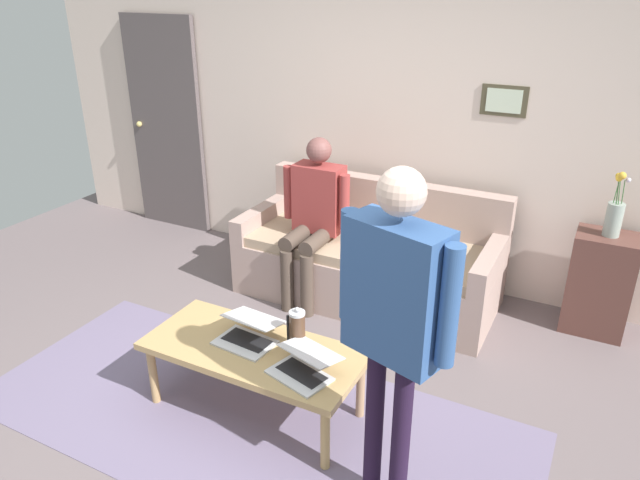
{
  "coord_description": "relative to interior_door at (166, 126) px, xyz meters",
  "views": [
    {
      "loc": [
        -1.57,
        2.23,
        2.35
      ],
      "look_at": [
        0.02,
        -0.84,
        0.8
      ],
      "focal_mm": 33.07,
      "sensor_mm": 36.0,
      "label": 1
    }
  ],
  "objects": [
    {
      "name": "ground_plane",
      "position": [
        -2.35,
        2.11,
        -1.02
      ],
      "size": [
        7.68,
        7.68,
        0.0
      ],
      "primitive_type": "plane",
      "color": "#6B5D5F"
    },
    {
      "name": "area_rug",
      "position": [
        -2.3,
        2.14,
        -1.02
      ],
      "size": [
        3.25,
        1.38,
        0.01
      ],
      "primitive_type": "cube",
      "color": "slate",
      "rests_on": "ground_plane"
    },
    {
      "name": "back_wall",
      "position": [
        -2.35,
        -0.09,
        0.33
      ],
      "size": [
        7.04,
        0.11,
        2.7
      ],
      "color": "beige",
      "rests_on": "ground_plane"
    },
    {
      "name": "interior_door",
      "position": [
        0.0,
        0.0,
        0.0
      ],
      "size": [
        0.82,
        0.09,
        2.05
      ],
      "color": "#574D4E",
      "rests_on": "ground_plane"
    },
    {
      "name": "couch",
      "position": [
        -2.35,
        0.46,
        -0.72
      ],
      "size": [
        1.99,
        0.86,
        0.88
      ],
      "color": "tan",
      "rests_on": "ground_plane"
    },
    {
      "name": "coffee_table",
      "position": [
        -2.3,
        2.04,
        -0.64
      ],
      "size": [
        1.26,
        0.57,
        0.43
      ],
      "color": "tan",
      "rests_on": "ground_plane"
    },
    {
      "name": "laptop_left",
      "position": [
        -2.24,
        1.99,
        -0.55
      ],
      "size": [
        0.36,
        0.34,
        0.15
      ],
      "color": "silver",
      "rests_on": "coffee_table"
    },
    {
      "name": "laptop_center",
      "position": [
        -2.67,
        2.12,
        -0.55
      ],
      "size": [
        0.39,
        0.37,
        0.13
      ],
      "color": "silver",
      "rests_on": "coffee_table"
    },
    {
      "name": "french_press",
      "position": [
        -2.54,
        1.94,
        -0.47
      ],
      "size": [
        0.11,
        0.09,
        0.27
      ],
      "color": "#4C3323",
      "rests_on": "coffee_table"
    },
    {
      "name": "side_shelf",
      "position": [
        -3.99,
        0.18,
        -0.65
      ],
      "size": [
        0.42,
        0.32,
        0.74
      ],
      "color": "brown",
      "rests_on": "ground_plane"
    },
    {
      "name": "flower_vase",
      "position": [
        -3.99,
        0.18,
        -0.13
      ],
      "size": [
        0.11,
        0.11,
        0.46
      ],
      "color": "#96A599",
      "rests_on": "side_shelf"
    },
    {
      "name": "person_standing",
      "position": [
        -3.22,
        2.31,
        0.07
      ],
      "size": [
        0.59,
        0.31,
        1.7
      ],
      "color": "black",
      "rests_on": "ground_plane"
    },
    {
      "name": "person_seated",
      "position": [
        -1.98,
        0.68,
        -0.3
      ],
      "size": [
        0.55,
        0.51,
        1.28
      ],
      "color": "#4C3D33",
      "rests_on": "ground_plane"
    }
  ]
}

